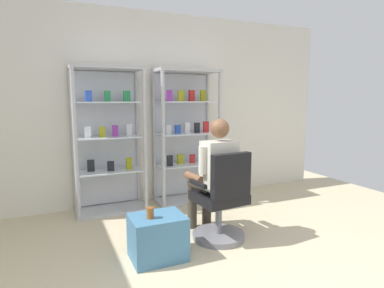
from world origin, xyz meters
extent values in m
cube|color=silver|center=(0.00, 3.00, 1.35)|extent=(6.00, 0.10, 2.70)
cylinder|color=#B7B7BC|center=(-0.98, 2.50, 0.95)|extent=(0.05, 0.05, 1.90)
cylinder|color=#B7B7BC|center=(-0.13, 2.50, 0.95)|extent=(0.05, 0.05, 1.90)
cylinder|color=#B7B7BC|center=(-0.98, 2.90, 0.95)|extent=(0.05, 0.05, 1.90)
cylinder|color=#B7B7BC|center=(-0.13, 2.90, 0.95)|extent=(0.05, 0.05, 1.90)
cube|color=#B7B7BC|center=(-0.55, 2.70, 1.88)|extent=(0.90, 0.45, 0.04)
cube|color=#B7B7BC|center=(-0.55, 2.70, 0.02)|extent=(0.90, 0.45, 0.04)
cube|color=silver|center=(-0.55, 2.92, 0.95)|extent=(0.84, 0.02, 1.80)
cube|color=silver|center=(-0.55, 2.70, 0.55)|extent=(0.82, 0.39, 0.02)
cube|color=black|center=(-0.79, 2.74, 0.63)|extent=(0.09, 0.05, 0.15)
cube|color=black|center=(-0.55, 2.67, 0.62)|extent=(0.09, 0.04, 0.13)
cube|color=#999919|center=(-0.30, 2.67, 0.64)|extent=(0.08, 0.04, 0.16)
cube|color=silver|center=(-0.55, 2.70, 1.00)|extent=(0.82, 0.39, 0.02)
cube|color=silver|center=(-0.82, 2.66, 1.08)|extent=(0.08, 0.04, 0.14)
cube|color=#999919|center=(-0.63, 2.69, 1.07)|extent=(0.08, 0.04, 0.13)
cube|color=purple|center=(-0.47, 2.70, 1.08)|extent=(0.07, 0.03, 0.14)
cube|color=silver|center=(-0.28, 2.73, 1.09)|extent=(0.08, 0.05, 0.15)
cube|color=silver|center=(-0.55, 2.70, 1.45)|extent=(0.82, 0.39, 0.02)
cube|color=#264CB2|center=(-0.78, 2.72, 1.53)|extent=(0.08, 0.06, 0.14)
cube|color=#268C4C|center=(-0.55, 2.73, 1.53)|extent=(0.08, 0.04, 0.14)
cube|color=#268C4C|center=(-0.30, 2.71, 1.53)|extent=(0.09, 0.04, 0.14)
cylinder|color=#B7B7BC|center=(0.13, 2.50, 0.95)|extent=(0.05, 0.05, 1.90)
cylinder|color=#B7B7BC|center=(0.98, 2.50, 0.95)|extent=(0.05, 0.05, 1.90)
cylinder|color=#B7B7BC|center=(0.13, 2.90, 0.95)|extent=(0.05, 0.05, 1.90)
cylinder|color=#B7B7BC|center=(0.98, 2.90, 0.95)|extent=(0.05, 0.05, 1.90)
cube|color=#B7B7BC|center=(0.55, 2.70, 1.88)|extent=(0.90, 0.45, 0.04)
cube|color=#B7B7BC|center=(0.55, 2.70, 0.02)|extent=(0.90, 0.45, 0.04)
cube|color=silver|center=(0.55, 2.92, 0.95)|extent=(0.84, 0.02, 1.80)
cube|color=silver|center=(0.55, 2.70, 0.55)|extent=(0.82, 0.39, 0.02)
cube|color=black|center=(0.27, 2.66, 0.63)|extent=(0.08, 0.04, 0.15)
cube|color=#999919|center=(0.46, 2.73, 0.63)|extent=(0.09, 0.05, 0.14)
cube|color=red|center=(0.65, 2.73, 0.62)|extent=(0.08, 0.04, 0.13)
cube|color=#264CB2|center=(0.83, 2.73, 0.63)|extent=(0.09, 0.04, 0.14)
cube|color=silver|center=(0.55, 2.70, 1.00)|extent=(0.82, 0.39, 0.02)
cube|color=silver|center=(0.27, 2.70, 1.07)|extent=(0.08, 0.06, 0.13)
cube|color=#264CB2|center=(0.40, 2.68, 1.07)|extent=(0.08, 0.04, 0.12)
cube|color=silver|center=(0.55, 2.68, 1.08)|extent=(0.07, 0.03, 0.15)
cube|color=black|center=(0.70, 2.68, 1.08)|extent=(0.07, 0.05, 0.14)
cube|color=red|center=(0.85, 2.68, 1.09)|extent=(0.09, 0.04, 0.16)
cube|color=silver|center=(0.55, 2.70, 1.45)|extent=(0.82, 0.39, 0.02)
cube|color=purple|center=(0.29, 2.70, 1.54)|extent=(0.08, 0.04, 0.16)
cube|color=#999919|center=(0.46, 2.70, 1.53)|extent=(0.09, 0.04, 0.15)
cube|color=red|center=(0.63, 2.72, 1.54)|extent=(0.09, 0.05, 0.16)
cube|color=#999919|center=(0.81, 2.71, 1.54)|extent=(0.09, 0.05, 0.16)
cylinder|color=slate|center=(0.36, 1.38, 0.03)|extent=(0.56, 0.56, 0.06)
cylinder|color=slate|center=(0.36, 1.38, 0.24)|extent=(0.07, 0.07, 0.41)
cube|color=black|center=(0.36, 1.38, 0.46)|extent=(0.53, 0.53, 0.10)
cube|color=black|center=(0.38, 1.17, 0.73)|extent=(0.45, 0.12, 0.45)
cube|color=black|center=(0.62, 1.40, 0.64)|extent=(0.07, 0.30, 0.04)
cube|color=black|center=(0.10, 1.35, 0.64)|extent=(0.07, 0.30, 0.04)
cylinder|color=#3F382D|center=(0.44, 1.59, 0.56)|extent=(0.18, 0.41, 0.14)
cylinder|color=#3F382D|center=(0.42, 1.78, 0.28)|extent=(0.11, 0.11, 0.56)
cylinder|color=#3F382D|center=(0.24, 1.57, 0.56)|extent=(0.18, 0.41, 0.14)
cylinder|color=#3F382D|center=(0.22, 1.76, 0.28)|extent=(0.11, 0.11, 0.56)
cube|color=beige|center=(0.36, 1.38, 0.81)|extent=(0.38, 0.25, 0.50)
sphere|color=brown|center=(0.36, 1.38, 1.19)|extent=(0.20, 0.20, 0.20)
cylinder|color=beige|center=(0.56, 1.40, 0.88)|extent=(0.09, 0.09, 0.28)
cylinder|color=brown|center=(0.54, 1.58, 0.66)|extent=(0.11, 0.31, 0.08)
cylinder|color=beige|center=(0.16, 1.36, 0.88)|extent=(0.09, 0.09, 0.28)
cylinder|color=brown|center=(0.14, 1.54, 0.66)|extent=(0.11, 0.31, 0.08)
cube|color=teal|center=(-0.37, 1.23, 0.21)|extent=(0.50, 0.40, 0.41)
cylinder|color=brown|center=(-0.45, 1.20, 0.46)|extent=(0.07, 0.07, 0.10)
camera|label=1|loc=(-1.22, -1.51, 1.49)|focal=29.94mm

